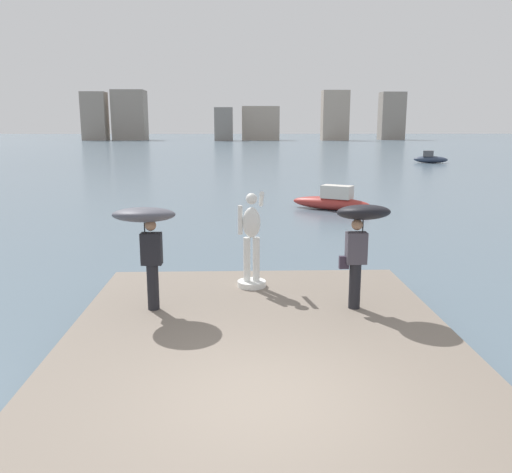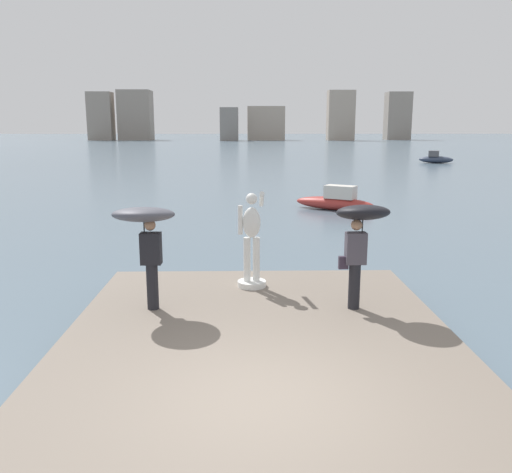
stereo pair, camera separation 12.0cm
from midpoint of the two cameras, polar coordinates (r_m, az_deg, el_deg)
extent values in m
plane|color=slate|center=(46.38, -0.90, 7.12)|extent=(400.00, 400.00, 0.00)
cube|color=slate|center=(8.59, 0.88, -13.18)|extent=(6.58, 9.10, 0.40)
cylinder|color=white|center=(11.58, -0.16, -5.08)|extent=(0.62, 0.62, 0.12)
cylinder|color=white|center=(11.43, -0.67, -2.47)|extent=(0.15, 0.15, 0.96)
cylinder|color=white|center=(11.43, 0.34, -2.47)|extent=(0.15, 0.15, 0.96)
ellipsoid|color=white|center=(11.26, -0.17, 1.52)|extent=(0.38, 0.26, 0.65)
sphere|color=white|center=(11.18, -0.17, 4.07)|extent=(0.24, 0.24, 0.24)
cylinder|color=white|center=(11.24, -1.39, 1.79)|extent=(0.10, 0.10, 0.62)
cylinder|color=white|center=(11.45, 0.91, 4.03)|extent=(0.10, 0.59, 0.40)
cylinder|color=black|center=(10.27, -10.72, -5.30)|extent=(0.22, 0.22, 0.88)
cube|color=black|center=(10.08, -10.88, -1.27)|extent=(0.39, 0.25, 0.60)
sphere|color=#A87A5B|center=(9.99, -10.97, 1.21)|extent=(0.21, 0.21, 0.21)
cylinder|color=#262626|center=(10.08, -11.57, 0.49)|extent=(0.02, 0.02, 0.52)
ellipsoid|color=#4C4C56|center=(10.02, -11.65, 2.33)|extent=(1.19, 1.22, 0.41)
cylinder|color=black|center=(10.30, 10.83, -5.25)|extent=(0.22, 0.22, 0.88)
cube|color=#47424C|center=(10.11, 10.99, -1.24)|extent=(0.39, 0.25, 0.60)
sphere|color=#A87A5B|center=(10.02, 11.09, 1.24)|extent=(0.21, 0.21, 0.21)
cylinder|color=#262626|center=(10.11, 11.67, 0.61)|extent=(0.02, 0.02, 0.55)
ellipsoid|color=black|center=(10.05, 11.75, 2.55)|extent=(1.03, 1.06, 0.44)
cube|color=#332838|center=(10.14, 9.69, -2.78)|extent=(0.18, 0.11, 0.24)
ellipsoid|color=#2D384C|center=(58.32, 18.81, 7.82)|extent=(3.59, 2.52, 0.71)
cube|color=#4C4C51|center=(58.31, 18.59, 8.43)|extent=(1.25, 1.23, 0.60)
ellipsoid|color=#9E2D28|center=(24.81, 8.53, 3.53)|extent=(3.73, 2.79, 0.60)
cube|color=beige|center=(24.64, 9.18, 4.73)|extent=(1.54, 1.32, 0.59)
cube|color=gray|center=(146.40, -16.29, 12.28)|extent=(6.10, 4.94, 12.19)
cube|color=gray|center=(146.52, -12.76, 12.57)|extent=(8.35, 7.27, 12.75)
cube|color=gray|center=(137.01, -2.86, 11.95)|extent=(4.52, 6.19, 8.17)
cube|color=#A89989|center=(141.39, 1.08, 12.04)|extent=(9.56, 6.85, 8.59)
cube|color=#A89989|center=(141.14, 9.10, 12.70)|extent=(6.74, 4.39, 12.51)
cube|color=gray|center=(149.85, 14.98, 12.38)|extent=(6.32, 4.95, 12.42)
camera|label=1|loc=(0.06, -89.69, 0.07)|focal=37.27mm
camera|label=2|loc=(0.06, 90.31, -0.07)|focal=37.27mm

